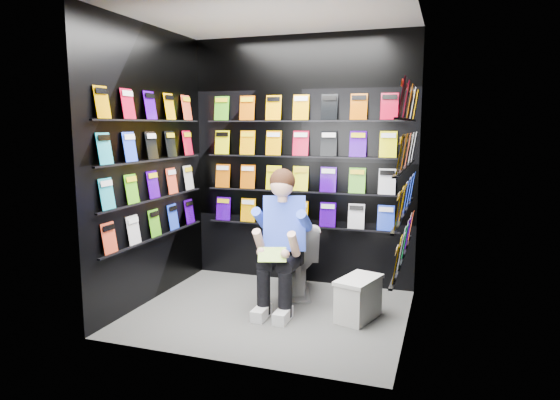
% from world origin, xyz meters
% --- Properties ---
extents(floor, '(2.40, 2.40, 0.00)m').
position_xyz_m(floor, '(0.00, 0.00, 0.00)').
color(floor, '#555653').
rests_on(floor, ground).
extents(ceiling, '(2.40, 2.40, 0.00)m').
position_xyz_m(ceiling, '(0.00, 0.00, 2.60)').
color(ceiling, white).
rests_on(ceiling, floor).
extents(wall_back, '(2.40, 0.04, 2.60)m').
position_xyz_m(wall_back, '(0.00, 1.00, 1.30)').
color(wall_back, black).
rests_on(wall_back, floor).
extents(wall_front, '(2.40, 0.04, 2.60)m').
position_xyz_m(wall_front, '(0.00, -1.00, 1.30)').
color(wall_front, black).
rests_on(wall_front, floor).
extents(wall_left, '(0.04, 2.00, 2.60)m').
position_xyz_m(wall_left, '(-1.20, 0.00, 1.30)').
color(wall_left, black).
rests_on(wall_left, floor).
extents(wall_right, '(0.04, 2.00, 2.60)m').
position_xyz_m(wall_right, '(1.20, 0.00, 1.30)').
color(wall_right, black).
rests_on(wall_right, floor).
extents(comics_back, '(2.10, 0.06, 1.37)m').
position_xyz_m(comics_back, '(0.00, 0.97, 1.31)').
color(comics_back, '#EF4C2B').
rests_on(comics_back, wall_back).
extents(comics_left, '(0.06, 1.70, 1.37)m').
position_xyz_m(comics_left, '(-1.17, 0.00, 1.31)').
color(comics_left, '#EF4C2B').
rests_on(comics_left, wall_left).
extents(comics_right, '(0.06, 1.70, 1.37)m').
position_xyz_m(comics_right, '(1.17, 0.00, 1.31)').
color(comics_right, '#EF4C2B').
rests_on(comics_right, wall_right).
extents(toilet, '(0.64, 0.84, 0.73)m').
position_xyz_m(toilet, '(0.08, 0.59, 0.37)').
color(toilet, white).
rests_on(toilet, floor).
extents(longbox, '(0.37, 0.50, 0.34)m').
position_xyz_m(longbox, '(0.78, 0.11, 0.17)').
color(longbox, silver).
rests_on(longbox, floor).
extents(longbox_lid, '(0.39, 0.53, 0.03)m').
position_xyz_m(longbox_lid, '(0.78, 0.11, 0.35)').
color(longbox_lid, silver).
rests_on(longbox_lid, longbox).
extents(reader, '(0.73, 0.88, 1.40)m').
position_xyz_m(reader, '(0.08, 0.21, 0.77)').
color(reader, blue).
rests_on(reader, toilet).
extents(held_comic, '(0.27, 0.21, 0.10)m').
position_xyz_m(held_comic, '(0.08, -0.14, 0.58)').
color(held_comic, green).
rests_on(held_comic, reader).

